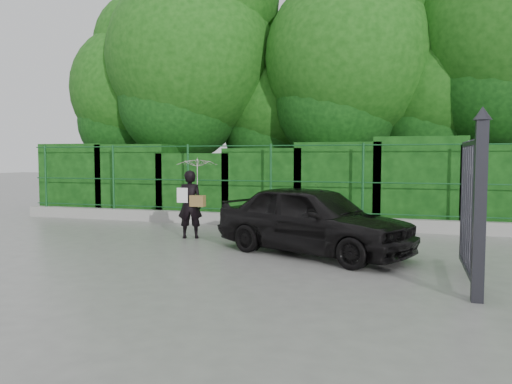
% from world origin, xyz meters
% --- Properties ---
extents(ground, '(80.00, 80.00, 0.00)m').
position_xyz_m(ground, '(0.00, 0.00, 0.00)').
color(ground, gray).
extents(kerb, '(14.00, 0.25, 0.30)m').
position_xyz_m(kerb, '(0.00, 4.50, 0.15)').
color(kerb, '#9E9E99').
rests_on(kerb, ground).
extents(fence, '(14.13, 0.06, 1.80)m').
position_xyz_m(fence, '(0.22, 4.50, 1.20)').
color(fence, '#144B20').
rests_on(fence, kerb).
extents(hedge, '(14.20, 1.20, 2.26)m').
position_xyz_m(hedge, '(0.04, 5.50, 1.05)').
color(hedge, black).
rests_on(hedge, ground).
extents(trees, '(17.10, 6.15, 8.08)m').
position_xyz_m(trees, '(1.14, 7.74, 4.62)').
color(trees, black).
rests_on(trees, ground).
extents(gate, '(0.22, 2.33, 2.36)m').
position_xyz_m(gate, '(4.60, -0.72, 1.19)').
color(gate, '#25252B').
rests_on(gate, ground).
extents(woman, '(0.90, 0.90, 1.75)m').
position_xyz_m(woman, '(-0.66, 2.19, 1.15)').
color(woman, black).
rests_on(woman, ground).
extents(car, '(4.02, 2.89, 1.27)m').
position_xyz_m(car, '(2.11, 1.19, 0.64)').
color(car, black).
rests_on(car, ground).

